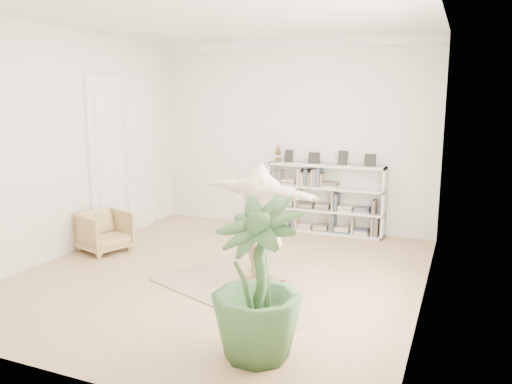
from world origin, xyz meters
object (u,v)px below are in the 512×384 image
Objects in this scene: rocker_board at (262,279)px; person at (262,219)px; armchair at (104,231)px; houseplant at (257,279)px; bookshelf at (325,199)px.

rocker_board is 0.28× the size of person.
armchair is 0.47× the size of houseplant.
armchair is 3.06m from person.
houseplant is (0.69, -1.83, 0.73)m from rocker_board.
rocker_board is 2.09m from houseplant.
rocker_board is 0.34× the size of houseplant.
bookshelf is 4.10× the size of rocker_board.
rocker_board is (-0.06, -2.97, -0.57)m from bookshelf.
rocker_board is at bearing -78.67° from armchair.
person reaches higher than bookshelf.
houseplant is at bearing -48.56° from rocker_board.
armchair is 0.38× the size of person.
armchair is at bearing -139.48° from bookshelf.
bookshelf reaches higher than armchair.
bookshelf reaches higher than rocker_board.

